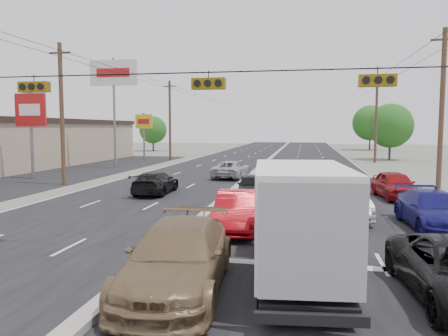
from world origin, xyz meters
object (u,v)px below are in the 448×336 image
at_px(queue_car_a, 251,186).
at_px(oncoming_far, 232,170).
at_px(utility_pole_right_b, 442,111).
at_px(pole_sign_billboard, 114,80).
at_px(pole_sign_far, 144,125).
at_px(box_truck, 298,222).
at_px(utility_pole_left_c, 170,120).
at_px(tan_sedan, 178,258).
at_px(pole_sign_mid, 31,115).
at_px(tree_right_mid, 390,126).
at_px(utility_pole_left_b, 62,113).
at_px(queue_car_e, 395,185).
at_px(oncoming_near, 155,183).
at_px(utility_pole_right_c, 376,119).
at_px(queue_car_d, 433,210).
at_px(tree_left_far, 153,130).
at_px(red_sedan, 238,211).
at_px(tree_right_far, 370,123).
at_px(queue_car_b, 345,201).

xyz_separation_m(queue_car_a, oncoming_far, (-2.80, 9.60, 0.02)).
distance_m(utility_pole_right_b, pole_sign_billboard, 30.20).
height_order(utility_pole_right_b, pole_sign_far, utility_pole_right_b).
bearing_deg(utility_pole_right_b, box_truck, -115.82).
distance_m(utility_pole_left_c, tan_sedan, 45.51).
bearing_deg(utility_pole_left_c, queue_car_a, -63.77).
bearing_deg(tan_sedan, pole_sign_mid, 126.46).
bearing_deg(tree_right_mid, pole_sign_mid, -139.84).
height_order(utility_pole_left_b, tan_sedan, utility_pole_left_b).
bearing_deg(queue_car_e, utility_pole_right_b, 27.52).
xyz_separation_m(utility_pole_left_c, oncoming_near, (7.89, -27.88, -4.41)).
bearing_deg(utility_pole_right_c, utility_pole_left_b, -135.00).
distance_m(utility_pole_left_b, utility_pole_right_c, 35.36).
relative_size(pole_sign_billboard, queue_car_d, 2.11).
bearing_deg(tree_right_mid, tree_left_far, 157.93).
height_order(box_truck, red_sedan, box_truck).
relative_size(tree_left_far, red_sedan, 1.30).
xyz_separation_m(pole_sign_mid, oncoming_far, (15.60, 3.38, -4.41)).
xyz_separation_m(utility_pole_right_c, box_truck, (-8.16, -41.87, -3.49)).
distance_m(utility_pole_right_c, queue_car_e, 27.50).
bearing_deg(pole_sign_mid, tree_right_far, 57.60).
distance_m(pole_sign_far, oncoming_near, 30.34).
bearing_deg(pole_sign_mid, queue_car_e, -10.66).
bearing_deg(queue_car_d, utility_pole_right_b, 70.11).
relative_size(utility_pole_left_b, pole_sign_mid, 1.43).
relative_size(utility_pole_right_b, box_truck, 1.57).
relative_size(utility_pole_left_c, pole_sign_far, 1.67).
bearing_deg(utility_pole_left_c, queue_car_b, -60.41).
distance_m(utility_pole_right_b, pole_sign_mid, 29.65).
xyz_separation_m(utility_pole_right_b, pole_sign_far, (-28.50, 25.00, -0.70)).
bearing_deg(utility_pole_right_b, pole_sign_billboard, 154.29).
relative_size(red_sedan, queue_car_a, 1.18).
bearing_deg(pole_sign_billboard, utility_pole_right_c, 23.96).
relative_size(utility_pole_right_b, oncoming_near, 2.08).
bearing_deg(tan_sedan, queue_car_d, 41.04).
relative_size(tree_right_mid, queue_car_d, 1.37).
relative_size(pole_sign_mid, red_sedan, 1.49).
height_order(pole_sign_far, queue_car_a, pole_sign_far).
distance_m(pole_sign_far, tree_left_far, 20.89).
relative_size(box_truck, red_sedan, 1.36).
bearing_deg(utility_pole_right_b, tree_left_far, 127.48).
height_order(tree_right_mid, queue_car_a, tree_right_mid).
relative_size(pole_sign_mid, pole_sign_far, 1.17).
height_order(queue_car_a, queue_car_b, queue_car_b).
height_order(box_truck, oncoming_near, box_truck).
height_order(pole_sign_billboard, queue_car_e, pole_sign_billboard).
height_order(pole_sign_billboard, queue_car_a, pole_sign_billboard).
relative_size(red_sedan, queue_car_d, 0.90).
height_order(tree_left_far, queue_car_b, tree_left_far).
relative_size(utility_pole_left_c, queue_car_b, 2.12).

